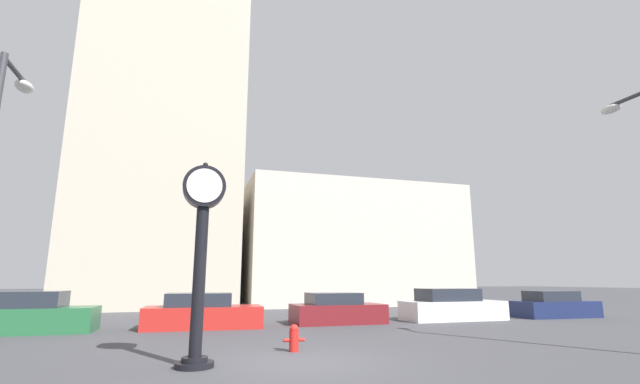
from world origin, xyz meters
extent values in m
plane|color=#424247|center=(0.00, 0.00, 0.00)|extent=(200.00, 200.00, 0.00)
cube|color=#BCB29E|center=(-4.80, 24.00, 16.86)|extent=(10.89, 12.00, 33.72)
cube|color=beige|center=(9.76, 24.00, 4.57)|extent=(16.81, 12.00, 9.14)
cylinder|color=black|center=(-2.33, 0.10, 0.06)|extent=(0.82, 0.82, 0.12)
cylinder|color=black|center=(-2.33, 0.10, 0.17)|extent=(0.55, 0.55, 0.10)
cylinder|color=black|center=(-2.33, 0.10, 1.83)|extent=(0.27, 0.27, 3.22)
cylinder|color=black|center=(-2.33, 0.10, 3.92)|extent=(0.96, 0.43, 0.96)
cylinder|color=white|center=(-2.33, -0.12, 3.92)|extent=(0.79, 0.02, 0.79)
cylinder|color=white|center=(-2.33, 0.33, 3.92)|extent=(0.79, 0.02, 0.79)
sphere|color=black|center=(-2.33, 0.10, 4.46)|extent=(0.12, 0.12, 0.12)
cube|color=#236038|center=(-7.73, 8.09, 0.44)|extent=(4.06, 1.85, 0.87)
cube|color=#232833|center=(-7.93, 8.09, 1.16)|extent=(2.24, 1.61, 0.57)
cube|color=red|center=(-1.89, 7.99, 0.41)|extent=(4.53, 2.13, 0.82)
cube|color=#232833|center=(-2.11, 8.00, 1.08)|extent=(2.52, 1.81, 0.51)
cube|color=maroon|center=(3.72, 8.17, 0.40)|extent=(3.93, 1.96, 0.81)
cube|color=#232833|center=(3.52, 8.17, 1.05)|extent=(2.16, 1.72, 0.48)
cube|color=silver|center=(9.39, 8.08, 0.44)|extent=(4.81, 1.91, 0.87)
cube|color=#232833|center=(9.15, 8.08, 1.16)|extent=(2.66, 1.66, 0.57)
cube|color=#19234C|center=(15.22, 7.92, 0.40)|extent=(4.14, 1.88, 0.80)
cube|color=#232833|center=(15.01, 7.92, 1.05)|extent=(2.30, 1.60, 0.50)
cylinder|color=red|center=(0.19, 1.53, 0.26)|extent=(0.25, 0.25, 0.52)
sphere|color=red|center=(0.19, 1.53, 0.57)|extent=(0.23, 0.23, 0.23)
cylinder|color=red|center=(-0.02, 1.53, 0.29)|extent=(0.16, 0.09, 0.09)
cylinder|color=red|center=(0.39, 1.53, 0.29)|extent=(0.16, 0.09, 0.09)
cylinder|color=#38383D|center=(-6.49, 0.38, 6.35)|extent=(0.11, 1.20, 0.11)
ellipsoid|color=silver|center=(-6.49, 0.98, 6.25)|extent=(0.36, 0.60, 0.24)
cylinder|color=#38383D|center=(8.99, -1.72, 6.82)|extent=(0.11, 1.20, 0.11)
ellipsoid|color=silver|center=(8.99, -1.12, 6.72)|extent=(0.36, 0.60, 0.24)
camera|label=1|loc=(-2.56, -9.89, 1.82)|focal=24.00mm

